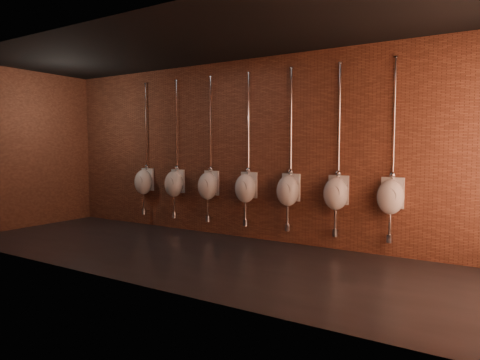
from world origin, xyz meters
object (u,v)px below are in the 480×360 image
object	(u,v)px
urinal_2	(208,185)
urinal_5	(336,193)
urinal_1	(174,183)
urinal_3	(246,187)
urinal_0	(144,181)
urinal_4	(288,190)
urinal_6	(391,196)

from	to	relation	value
urinal_2	urinal_5	bearing A→B (deg)	0.00
urinal_1	urinal_3	xyz separation A→B (m)	(1.66, 0.00, 0.00)
urinal_1	urinal_5	size ratio (longest dim) A/B	1.00
urinal_0	urinal_3	world-z (taller)	same
urinal_0	urinal_4	distance (m)	3.32
urinal_6	urinal_0	bearing A→B (deg)	180.00
urinal_5	urinal_6	size ratio (longest dim) A/B	1.00
urinal_1	urinal_4	xyz separation A→B (m)	(2.49, 0.00, 0.00)
urinal_5	urinal_4	bearing A→B (deg)	180.00
urinal_2	urinal_4	bearing A→B (deg)	0.00
urinal_0	urinal_5	xyz separation A→B (m)	(4.15, 0.00, 0.00)
urinal_2	urinal_3	distance (m)	0.83
urinal_6	urinal_4	bearing A→B (deg)	180.00
urinal_0	urinal_1	distance (m)	0.83
urinal_1	urinal_5	world-z (taller)	same
urinal_6	urinal_5	bearing A→B (deg)	180.00
urinal_1	urinal_6	xyz separation A→B (m)	(4.15, 0.00, 0.00)
urinal_0	urinal_5	world-z (taller)	same
urinal_6	urinal_1	bearing A→B (deg)	180.00
urinal_1	urinal_2	bearing A→B (deg)	0.00
urinal_2	urinal_4	xyz separation A→B (m)	(1.66, 0.00, 0.00)
urinal_2	urinal_4	world-z (taller)	same
urinal_1	urinal_4	distance (m)	2.49
urinal_1	urinal_4	world-z (taller)	same
urinal_3	urinal_6	distance (m)	2.49
urinal_3	urinal_6	xyz separation A→B (m)	(2.49, 0.00, 0.00)
urinal_3	urinal_4	xyz separation A→B (m)	(0.83, 0.00, 0.00)
urinal_3	urinal_6	world-z (taller)	same
urinal_0	urinal_6	size ratio (longest dim) A/B	1.00
urinal_1	urinal_6	bearing A→B (deg)	0.00
urinal_1	urinal_2	world-z (taller)	same
urinal_5	urinal_6	xyz separation A→B (m)	(0.83, 0.00, 0.00)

